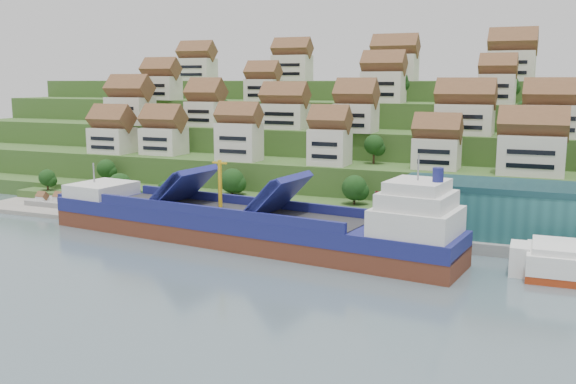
% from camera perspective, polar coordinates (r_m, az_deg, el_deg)
% --- Properties ---
extents(ground, '(300.00, 300.00, 0.00)m').
position_cam_1_polar(ground, '(123.99, -1.67, -4.74)').
color(ground, slate).
rests_on(ground, ground).
extents(quay, '(180.00, 14.00, 2.20)m').
position_cam_1_polar(quay, '(131.12, 9.09, -3.55)').
color(quay, gray).
rests_on(quay, ground).
extents(pebble_beach, '(45.00, 20.00, 1.00)m').
position_cam_1_polar(pebble_beach, '(165.16, -18.47, -1.36)').
color(pebble_beach, gray).
rests_on(pebble_beach, ground).
extents(hillside, '(260.00, 128.00, 31.00)m').
position_cam_1_polar(hillside, '(219.32, 9.70, 4.38)').
color(hillside, '#2D4C1E').
rests_on(hillside, ground).
extents(hillside_village, '(155.46, 63.27, 28.48)m').
position_cam_1_polar(hillside_village, '(175.86, 7.05, 7.46)').
color(hillside_village, silver).
rests_on(hillside_village, ground).
extents(hillside_trees, '(144.95, 62.76, 31.56)m').
position_cam_1_polar(hillside_trees, '(164.27, 2.67, 4.77)').
color(hillside_trees, '#194115').
rests_on(hillside_trees, ground).
extents(warehouse, '(60.00, 15.00, 10.00)m').
position_cam_1_polar(warehouse, '(128.27, 23.39, -1.77)').
color(warehouse, '#235F61').
rests_on(warehouse, quay).
extents(flagpole, '(1.28, 0.16, 8.00)m').
position_cam_1_polar(flagpole, '(125.61, 7.77, -1.41)').
color(flagpole, gray).
rests_on(flagpole, quay).
extents(beach_huts, '(14.40, 3.70, 2.20)m').
position_cam_1_polar(beach_huts, '(165.28, -19.31, -0.84)').
color(beach_huts, white).
rests_on(beach_huts, pebble_beach).
extents(cargo_ship, '(87.38, 23.51, 19.27)m').
position_cam_1_polar(cargo_ship, '(123.63, -3.41, -3.08)').
color(cargo_ship, '#5F2D1D').
rests_on(cargo_ship, ground).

